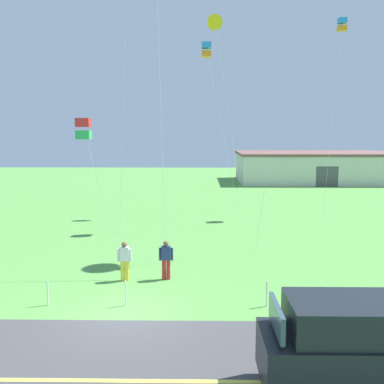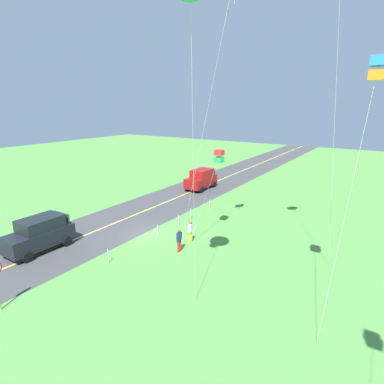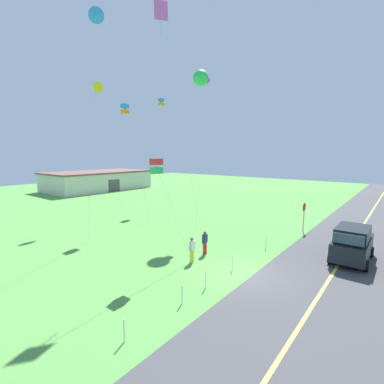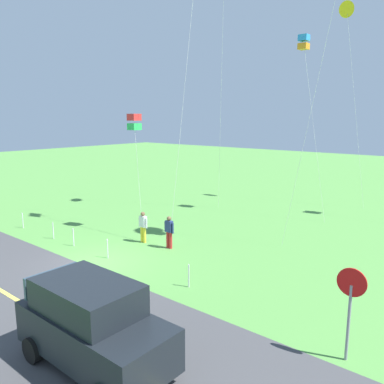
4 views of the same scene
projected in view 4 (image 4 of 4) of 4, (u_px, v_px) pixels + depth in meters
The scene contains 15 objects.
ground_plane at pixel (96, 264), 17.32m from camera, with size 120.00×120.00×0.10m, color #549342.
asphalt_road at pixel (6, 293), 14.30m from camera, with size 120.00×7.00×0.00m, color #424244.
road_centre_stripe at pixel (6, 293), 14.30m from camera, with size 120.00×0.16×0.00m, color #E5E04C.
car_suv_foreground at pixel (93, 324), 9.96m from camera, with size 4.40×2.12×2.24m.
stop_sign at pixel (351, 296), 10.06m from camera, with size 0.76×0.08×2.56m.
person_adult_near at pixel (143, 226), 20.00m from camera, with size 0.58×0.22×1.60m.
person_adult_companion at pixel (169, 231), 19.11m from camera, with size 0.58×0.22×1.60m.
kite_red_low at pixel (134, 122), 21.05m from camera, with size 2.07×1.48×6.49m.
kite_green_far at pixel (347, 10), 26.78m from camera, with size 2.79×0.54×14.10m.
kite_pink_drift at pixel (304, 43), 23.87m from camera, with size 2.50×0.89×11.22m.
fence_post_0 at pixel (23, 220), 22.69m from camera, with size 0.05×0.05×0.90m, color silver.
fence_post_1 at pixel (53, 231), 20.65m from camera, with size 0.05×0.05×0.90m, color silver.
fence_post_2 at pixel (73, 237), 19.50m from camera, with size 0.05×0.05×0.90m, color silver.
fence_post_3 at pixel (108, 249), 17.81m from camera, with size 0.05×0.05×0.90m, color silver.
fence_post_4 at pixel (189, 276), 14.77m from camera, with size 0.05×0.05×0.90m, color silver.
Camera 4 is at (13.76, -9.91, 6.30)m, focal length 36.82 mm.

